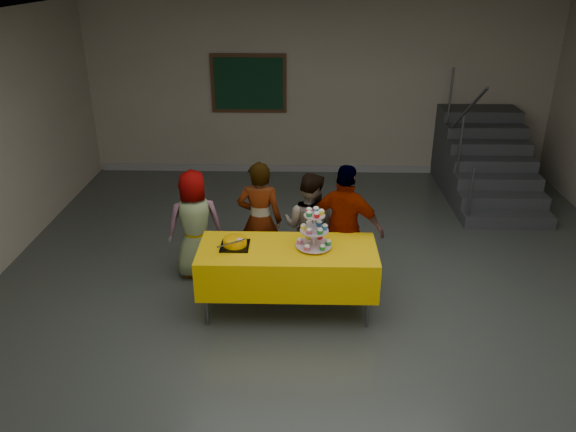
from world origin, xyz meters
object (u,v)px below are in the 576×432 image
schoolchild_b (260,221)px  bake_table (288,266)px  staircase (483,163)px  noticeboard (249,84)px  schoolchild_c (309,227)px  schoolchild_a (195,224)px  bear_cake (235,241)px  schoolchild_d (345,229)px  cupcake_stand (314,232)px

schoolchild_b → bake_table: bearing=117.8°
staircase → noticeboard: (-3.92, 0.84, 1.11)m
schoolchild_b → schoolchild_c: bearing=-178.2°
schoolchild_a → schoolchild_c: (1.36, -0.03, 0.00)m
schoolchild_b → schoolchild_c: 0.59m
bake_table → schoolchild_a: 1.37m
staircase → noticeboard: 4.16m
bear_cake → schoolchild_b: bearing=74.1°
schoolchild_b → schoolchild_d: size_ratio=0.97×
bake_table → schoolchild_b: 0.86m
cupcake_stand → bear_cake: 0.84m
schoolchild_a → schoolchild_b: bearing=164.7°
staircase → cupcake_stand: bearing=-128.4°
bake_table → cupcake_stand: (0.28, 0.02, 0.40)m
staircase → bear_cake: bearing=-135.7°
cupcake_stand → noticeboard: noticeboard is taller
schoolchild_d → noticeboard: 4.28m
noticeboard → schoolchild_b: bearing=-83.3°
schoolchild_d → bear_cake: bearing=41.9°
bear_cake → schoolchild_a: 0.95m
cupcake_stand → schoolchild_d: schoolchild_d is taller
schoolchild_b → schoolchild_d: bearing=169.3°
bake_table → schoolchild_c: bearing=72.4°
schoolchild_a → noticeboard: bearing=-109.7°
schoolchild_a → staircase: size_ratio=0.56×
schoolchild_b → cupcake_stand: bearing=133.4°
cupcake_stand → schoolchild_c: bearing=93.1°
bear_cake → schoolchild_b: 0.77m
cupcake_stand → schoolchild_c: (-0.04, 0.72, -0.29)m
bake_table → schoolchild_c: 0.79m
staircase → schoolchild_b: bearing=-140.6°
schoolchild_a → schoolchild_c: size_ratio=1.00×
cupcake_stand → schoolchild_b: 0.99m
schoolchild_b → noticeboard: bearing=-79.8°
bear_cake → schoolchild_c: schoolchild_c is taller
schoolchild_a → bear_cake: bearing=112.5°
schoolchild_d → noticeboard: noticeboard is taller
staircase → bake_table: bearing=-130.9°
schoolchild_c → noticeboard: 3.97m
bake_table → bear_cake: 0.62m
bear_cake → bake_table: bearing=-2.7°
schoolchild_a → staircase: (4.26, 2.85, -0.18)m
bear_cake → schoolchild_d: schoolchild_d is taller
noticeboard → bear_cake: bearing=-87.1°
cupcake_stand → schoolchild_a: schoolchild_a is taller
cupcake_stand → bear_cake: cupcake_stand is taller
staircase → schoolchild_c: bearing=-135.2°
bake_table → schoolchild_d: size_ratio=1.24×
bake_table → schoolchild_c: size_ratio=1.41×
schoolchild_c → staircase: size_ratio=0.56×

